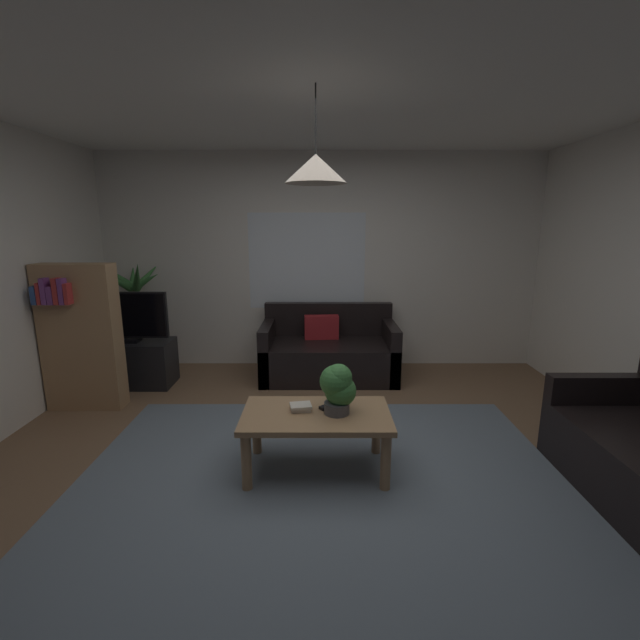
{
  "coord_description": "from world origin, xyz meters",
  "views": [
    {
      "loc": [
        -0.01,
        -2.87,
        1.76
      ],
      "look_at": [
        0.0,
        0.3,
        1.05
      ],
      "focal_mm": 24.33,
      "sensor_mm": 36.0,
      "label": 1
    }
  ],
  "objects": [
    {
      "name": "floor",
      "position": [
        0.0,
        0.0,
        -0.01
      ],
      "size": [
        5.29,
        4.89,
        0.02
      ],
      "primitive_type": "cube",
      "color": "brown",
      "rests_on": "ground"
    },
    {
      "name": "rug",
      "position": [
        0.0,
        -0.2,
        0.0
      ],
      "size": [
        3.44,
        2.69,
        0.01
      ],
      "primitive_type": "cube",
      "color": "slate",
      "rests_on": "ground"
    },
    {
      "name": "wall_back",
      "position": [
        0.0,
        2.48,
        1.29
      ],
      "size": [
        5.41,
        0.06,
        2.59
      ],
      "primitive_type": "cube",
      "color": "silver",
      "rests_on": "ground"
    },
    {
      "name": "ceiling",
      "position": [
        0.0,
        0.0,
        2.6
      ],
      "size": [
        5.29,
        4.89,
        0.02
      ],
      "primitive_type": "cube",
      "color": "white"
    },
    {
      "name": "window_pane",
      "position": [
        -0.17,
        2.44,
        1.31
      ],
      "size": [
        1.41,
        0.01,
        1.15
      ],
      "primitive_type": "cube",
      "color": "white"
    },
    {
      "name": "couch_under_window",
      "position": [
        0.09,
        1.97,
        0.28
      ],
      "size": [
        1.54,
        0.82,
        0.82
      ],
      "color": "black",
      "rests_on": "ground"
    },
    {
      "name": "coffee_table",
      "position": [
        -0.04,
        -0.02,
        0.37
      ],
      "size": [
        1.05,
        0.6,
        0.45
      ],
      "color": "#A87F56",
      "rests_on": "ground"
    },
    {
      "name": "book_on_table_0",
      "position": [
        -0.15,
        0.01,
        0.46
      ],
      "size": [
        0.14,
        0.1,
        0.03
      ],
      "primitive_type": "cube",
      "rotation": [
        0.0,
        0.0,
        0.1
      ],
      "color": "beige",
      "rests_on": "coffee_table"
    },
    {
      "name": "book_on_table_1",
      "position": [
        -0.15,
        0.02,
        0.48
      ],
      "size": [
        0.17,
        0.14,
        0.02
      ],
      "primitive_type": "cube",
      "rotation": [
        0.0,
        0.0,
        0.17
      ],
      "color": "beige",
      "rests_on": "coffee_table"
    },
    {
      "name": "remote_on_table_0",
      "position": [
        0.06,
        0.08,
        0.46
      ],
      "size": [
        0.16,
        0.14,
        0.02
      ],
      "primitive_type": "cube",
      "rotation": [
        0.0,
        0.0,
        5.39
      ],
      "color": "black",
      "rests_on": "coffee_table"
    },
    {
      "name": "potted_plant_on_table",
      "position": [
        0.12,
        -0.0,
        0.64
      ],
      "size": [
        0.26,
        0.23,
        0.36
      ],
      "color": "#4C4C51",
      "rests_on": "coffee_table"
    },
    {
      "name": "tv_stand",
      "position": [
        -2.09,
        1.7,
        0.25
      ],
      "size": [
        0.9,
        0.44,
        0.5
      ],
      "primitive_type": "cube",
      "color": "black",
      "rests_on": "ground"
    },
    {
      "name": "tv",
      "position": [
        -2.09,
        1.67,
        0.78
      ],
      "size": [
        0.89,
        0.16,
        0.55
      ],
      "color": "black",
      "rests_on": "tv_stand"
    },
    {
      "name": "potted_palm_corner",
      "position": [
        -2.2,
        2.18,
        0.61
      ],
      "size": [
        0.76,
        0.74,
        1.39
      ],
      "color": "brown",
      "rests_on": "ground"
    },
    {
      "name": "bookshelf_corner",
      "position": [
        -2.28,
        1.1,
        0.72
      ],
      "size": [
        0.7,
        0.31,
        1.4
      ],
      "color": "#A87F56",
      "rests_on": "ground"
    },
    {
      "name": "pendant_lamp",
      "position": [
        -0.04,
        -0.02,
        2.09
      ],
      "size": [
        0.4,
        0.4,
        0.58
      ],
      "color": "black"
    }
  ]
}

